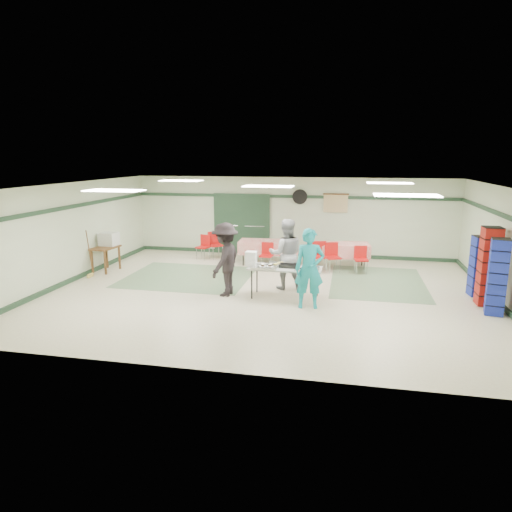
% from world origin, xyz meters
% --- Properties ---
extents(floor, '(11.00, 11.00, 0.00)m').
position_xyz_m(floor, '(0.00, 0.00, 0.00)').
color(floor, beige).
rests_on(floor, ground).
extents(ceiling, '(11.00, 11.00, 0.00)m').
position_xyz_m(ceiling, '(0.00, 0.00, 2.70)').
color(ceiling, white).
rests_on(ceiling, wall_back).
extents(wall_back, '(11.00, 0.00, 11.00)m').
position_xyz_m(wall_back, '(0.00, 4.50, 1.35)').
color(wall_back, beige).
rests_on(wall_back, floor).
extents(wall_front, '(11.00, 0.00, 11.00)m').
position_xyz_m(wall_front, '(0.00, -4.50, 1.35)').
color(wall_front, beige).
rests_on(wall_front, floor).
extents(wall_left, '(0.00, 9.00, 9.00)m').
position_xyz_m(wall_left, '(-5.50, 0.00, 1.35)').
color(wall_left, beige).
rests_on(wall_left, floor).
extents(wall_right, '(0.00, 9.00, 9.00)m').
position_xyz_m(wall_right, '(5.50, 0.00, 1.35)').
color(wall_right, beige).
rests_on(wall_right, floor).
extents(trim_back, '(11.00, 0.06, 0.10)m').
position_xyz_m(trim_back, '(0.00, 4.47, 2.05)').
color(trim_back, '#1F3926').
rests_on(trim_back, wall_back).
extents(baseboard_back, '(11.00, 0.06, 0.12)m').
position_xyz_m(baseboard_back, '(0.00, 4.47, 0.06)').
color(baseboard_back, '#1F3926').
rests_on(baseboard_back, floor).
extents(trim_left, '(0.06, 9.00, 0.10)m').
position_xyz_m(trim_left, '(-5.47, 0.00, 2.05)').
color(trim_left, '#1F3926').
rests_on(trim_left, wall_back).
extents(baseboard_left, '(0.06, 9.00, 0.12)m').
position_xyz_m(baseboard_left, '(-5.47, 0.00, 0.06)').
color(baseboard_left, '#1F3926').
rests_on(baseboard_left, floor).
extents(trim_right, '(0.06, 9.00, 0.10)m').
position_xyz_m(trim_right, '(5.47, 0.00, 2.05)').
color(trim_right, '#1F3926').
rests_on(trim_right, wall_back).
extents(baseboard_right, '(0.06, 9.00, 0.12)m').
position_xyz_m(baseboard_right, '(5.47, 0.00, 0.06)').
color(baseboard_right, '#1F3926').
rests_on(baseboard_right, floor).
extents(green_patch_a, '(3.50, 3.00, 0.01)m').
position_xyz_m(green_patch_a, '(-2.50, 1.00, 0.00)').
color(green_patch_a, gray).
rests_on(green_patch_a, floor).
extents(green_patch_b, '(2.50, 3.50, 0.01)m').
position_xyz_m(green_patch_b, '(2.80, 1.50, 0.00)').
color(green_patch_b, gray).
rests_on(green_patch_b, floor).
extents(double_door_left, '(0.90, 0.06, 2.10)m').
position_xyz_m(double_door_left, '(-2.20, 4.44, 1.05)').
color(double_door_left, '#949693').
rests_on(double_door_left, floor).
extents(double_door_right, '(0.90, 0.06, 2.10)m').
position_xyz_m(double_door_right, '(-1.25, 4.44, 1.05)').
color(double_door_right, '#949693').
rests_on(double_door_right, floor).
extents(door_frame, '(2.00, 0.03, 2.15)m').
position_xyz_m(door_frame, '(-1.73, 4.42, 1.05)').
color(door_frame, '#1F3926').
rests_on(door_frame, floor).
extents(wall_fan, '(0.50, 0.10, 0.50)m').
position_xyz_m(wall_fan, '(0.30, 4.44, 2.05)').
color(wall_fan, black).
rests_on(wall_fan, wall_back).
extents(scroll_banner, '(0.80, 0.02, 0.60)m').
position_xyz_m(scroll_banner, '(1.50, 4.44, 1.85)').
color(scroll_banner, '#D0BF82').
rests_on(scroll_banner, wall_back).
extents(serving_table, '(1.79, 0.76, 0.76)m').
position_xyz_m(serving_table, '(0.49, -0.37, 0.71)').
color(serving_table, '#B0B0AB').
rests_on(serving_table, floor).
extents(sheet_tray_right, '(0.57, 0.44, 0.02)m').
position_xyz_m(sheet_tray_right, '(1.03, -0.45, 0.77)').
color(sheet_tray_right, silver).
rests_on(sheet_tray_right, serving_table).
extents(sheet_tray_mid, '(0.60, 0.46, 0.02)m').
position_xyz_m(sheet_tray_mid, '(0.32, -0.19, 0.77)').
color(sheet_tray_mid, silver).
rests_on(sheet_tray_mid, serving_table).
extents(sheet_tray_left, '(0.63, 0.49, 0.02)m').
position_xyz_m(sheet_tray_left, '(0.01, -0.51, 0.77)').
color(sheet_tray_left, silver).
rests_on(sheet_tray_left, serving_table).
extents(baking_pan, '(0.46, 0.30, 0.08)m').
position_xyz_m(baking_pan, '(0.58, -0.33, 0.80)').
color(baking_pan, black).
rests_on(baking_pan, serving_table).
extents(foam_box_stack, '(0.26, 0.24, 0.35)m').
position_xyz_m(foam_box_stack, '(-0.36, -0.32, 0.94)').
color(foam_box_stack, white).
rests_on(foam_box_stack, serving_table).
extents(volunteer_teal, '(0.72, 0.53, 1.83)m').
position_xyz_m(volunteer_teal, '(1.13, -1.00, 0.91)').
color(volunteer_teal, teal).
rests_on(volunteer_teal, floor).
extents(volunteer_grey, '(1.00, 0.84, 1.84)m').
position_xyz_m(volunteer_grey, '(0.40, 0.41, 0.92)').
color(volunteer_grey, gray).
rests_on(volunteer_grey, floor).
extents(volunteer_dark, '(0.84, 1.26, 1.82)m').
position_xyz_m(volunteer_dark, '(-0.99, -0.46, 0.91)').
color(volunteer_dark, black).
rests_on(volunteer_dark, floor).
extents(dining_table_a, '(1.92, 1.01, 0.77)m').
position_xyz_m(dining_table_a, '(1.69, 3.03, 0.57)').
color(dining_table_a, red).
rests_on(dining_table_a, floor).
extents(dining_table_b, '(1.91, 0.94, 0.77)m').
position_xyz_m(dining_table_b, '(-0.51, 3.03, 0.57)').
color(dining_table_b, red).
rests_on(dining_table_b, floor).
extents(chair_a, '(0.53, 0.53, 0.88)m').
position_xyz_m(chair_a, '(1.52, 2.46, 0.54)').
color(chair_a, '#B70E12').
rests_on(chair_a, floor).
extents(chair_b, '(0.52, 0.52, 0.90)m').
position_xyz_m(chair_b, '(1.14, 2.46, 0.55)').
color(chair_b, '#B70E12').
rests_on(chair_b, floor).
extents(chair_c, '(0.44, 0.44, 0.81)m').
position_xyz_m(chair_c, '(2.35, 2.45, 0.49)').
color(chair_c, '#B70E12').
rests_on(chair_c, floor).
extents(chair_d, '(0.40, 0.40, 0.80)m').
position_xyz_m(chair_d, '(-0.47, 2.45, 0.49)').
color(chair_d, '#B70E12').
rests_on(chair_d, floor).
extents(chair_loose_a, '(0.59, 0.59, 0.91)m').
position_xyz_m(chair_loose_a, '(-2.44, 3.50, 0.56)').
color(chair_loose_a, '#B70E12').
rests_on(chair_loose_a, floor).
extents(chair_loose_b, '(0.47, 0.47, 0.82)m').
position_xyz_m(chair_loose_b, '(-2.76, 3.30, 0.50)').
color(chair_loose_b, '#B70E12').
rests_on(chair_loose_b, floor).
extents(crate_stack_blue_a, '(0.44, 0.44, 1.69)m').
position_xyz_m(crate_stack_blue_a, '(5.15, -0.67, 0.85)').
color(crate_stack_blue_a, '#182094').
rests_on(crate_stack_blue_a, floor).
extents(crate_stack_red, '(0.41, 0.41, 1.84)m').
position_xyz_m(crate_stack_red, '(5.15, 0.00, 0.92)').
color(crate_stack_red, '#9B1C0F').
rests_on(crate_stack_red, floor).
extents(crate_stack_blue_b, '(0.43, 0.43, 1.51)m').
position_xyz_m(crate_stack_blue_b, '(5.15, 0.73, 0.75)').
color(crate_stack_blue_b, '#182094').
rests_on(crate_stack_blue_b, floor).
extents(printer_table, '(0.65, 0.92, 0.74)m').
position_xyz_m(printer_table, '(-5.15, 1.16, 0.64)').
color(printer_table, brown).
rests_on(printer_table, floor).
extents(office_printer, '(0.52, 0.46, 0.39)m').
position_xyz_m(office_printer, '(-5.15, 1.40, 0.94)').
color(office_printer, silver).
rests_on(office_printer, printer_table).
extents(broom, '(0.07, 0.22, 1.35)m').
position_xyz_m(broom, '(-5.23, 0.44, 0.70)').
color(broom, brown).
rests_on(broom, floor).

